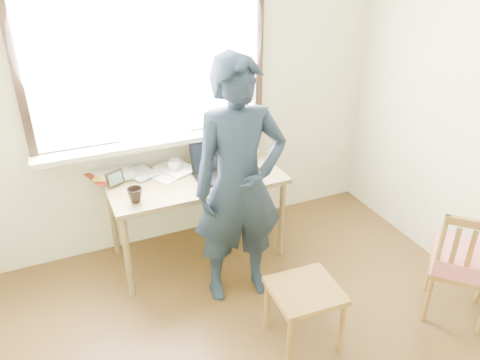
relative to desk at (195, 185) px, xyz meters
name	(u,v)px	position (x,y,z in m)	size (l,w,h in m)	color
room_shell	(291,125)	(-0.02, -1.43, 1.00)	(3.52, 4.02, 2.61)	beige
desk	(195,185)	(0.00, 0.00, 0.00)	(1.32, 0.66, 0.71)	olive
laptop	(217,168)	(0.17, -0.03, 0.13)	(0.37, 0.30, 0.25)	black
mug_white	(175,165)	(-0.11, 0.17, 0.12)	(0.11, 0.11, 0.09)	white
mug_dark	(135,195)	(-0.49, -0.18, 0.12)	(0.11, 0.11, 0.10)	black
mouse	(255,169)	(0.45, -0.10, 0.09)	(0.10, 0.07, 0.04)	black
desk_clutter	(151,171)	(-0.29, 0.20, 0.09)	(0.82, 0.47, 0.04)	white
book_a	(130,177)	(-0.45, 0.18, 0.08)	(0.18, 0.24, 0.02)	white
book_b	(237,152)	(0.47, 0.27, 0.08)	(0.18, 0.24, 0.02)	white
picture_frame	(115,179)	(-0.58, 0.10, 0.13)	(0.13, 0.07, 0.11)	black
work_chair	(305,297)	(0.30, -1.16, -0.28)	(0.43, 0.42, 0.42)	olive
side_chair	(463,261)	(1.37, -1.37, -0.19)	(0.55, 0.55, 0.85)	olive
person	(239,185)	(0.14, -0.53, 0.24)	(0.64, 0.42, 1.74)	#152030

